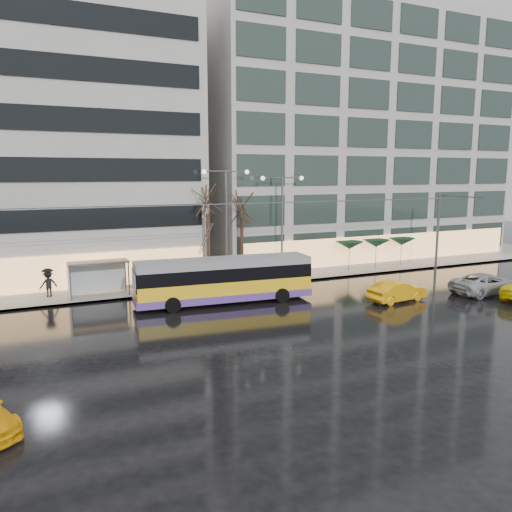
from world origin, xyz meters
TOP-DOWN VIEW (x-y plane):
  - ground at (0.00, 0.00)m, footprint 140.00×140.00m
  - sidewalk at (2.00, 14.00)m, footprint 80.00×10.00m
  - kerb at (2.00, 9.05)m, footprint 80.00×0.10m
  - building_right at (19.00, 19.00)m, footprint 32.00×14.00m
  - trolleybus at (-0.31, 5.32)m, footprint 12.32×5.18m
  - catenary at (1.00, 7.94)m, footprint 42.24×5.12m
  - bus_shelter at (-8.38, 10.69)m, footprint 4.20×1.60m
  - street_lamp_near at (2.00, 10.80)m, footprint 3.96×0.36m
  - street_lamp_far at (7.00, 10.80)m, footprint 3.96×0.36m
  - tree_a at (0.50, 11.00)m, footprint 3.20×3.20m
  - tree_b at (3.50, 11.20)m, footprint 3.20×3.20m
  - parasol_a at (14.00, 11.00)m, footprint 2.50×2.50m
  - parasol_b at (17.00, 11.00)m, footprint 2.50×2.50m
  - parasol_c at (20.00, 11.00)m, footprint 2.50×2.50m
  - taxi_b at (10.90, 0.68)m, footprint 4.59×2.03m
  - sedan_silver at (18.41, -0.29)m, footprint 5.60×2.61m
  - pedestrian_a at (-4.39, 9.40)m, footprint 1.10×1.12m
  - pedestrian_b at (-3.91, 12.04)m, footprint 0.89×0.74m
  - pedestrian_c at (-11.36, 11.53)m, footprint 1.37×1.00m

SIDE VIEW (x-z plane):
  - ground at x=0.00m, z-range 0.00..0.00m
  - sidewalk at x=2.00m, z-range 0.00..0.15m
  - kerb at x=2.00m, z-range 0.00..0.15m
  - taxi_b at x=10.90m, z-range 0.00..1.46m
  - sedan_silver at x=18.41m, z-range 0.00..1.55m
  - pedestrian_b at x=-3.91m, z-range 0.15..1.82m
  - pedestrian_c at x=-11.36m, z-range 0.23..2.34m
  - trolleybus at x=-0.31m, z-range -1.29..4.35m
  - pedestrian_a at x=-4.39m, z-range 0.48..2.67m
  - bus_shelter at x=-8.38m, z-range 0.71..3.22m
  - parasol_a at x=14.00m, z-range 1.12..3.77m
  - parasol_b at x=17.00m, z-range 1.12..3.77m
  - parasol_c at x=20.00m, z-range 1.12..3.77m
  - catenary at x=1.00m, z-range 0.75..7.75m
  - street_lamp_far at x=7.00m, z-range 1.45..9.98m
  - street_lamp_near at x=2.00m, z-range 1.48..10.51m
  - tree_b at x=3.50m, z-range 2.55..10.25m
  - tree_a at x=0.50m, z-range 2.89..11.29m
  - building_right at x=19.00m, z-range 0.15..25.15m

